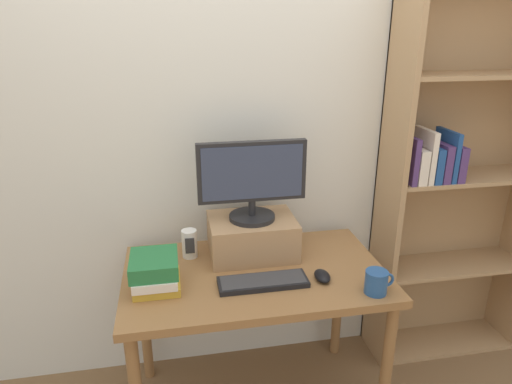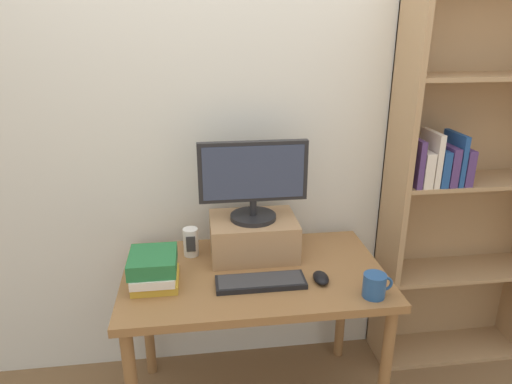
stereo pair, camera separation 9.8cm
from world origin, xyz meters
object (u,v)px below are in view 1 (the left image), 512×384
Objects in this scene: riser_box at (252,236)px; computer_monitor at (252,179)px; computer_mouse at (322,276)px; book_stack at (155,272)px; desk at (255,289)px; keyboard at (263,282)px; bookshelf_unit at (457,174)px; desk_speaker at (190,244)px; coffee_mug at (377,282)px.

riser_box is 0.28m from computer_monitor.
computer_mouse is 0.69m from book_stack.
desk is 2.87× the size of riser_box.
keyboard is at bearing 177.82° from computer_mouse.
book_stack reaches higher than keyboard.
desk is 3.04× the size of keyboard.
bookshelf_unit is 5.44× the size of keyboard.
keyboard is at bearing -83.54° from desk.
desk_speaker is (-0.27, 0.19, 0.16)m from desk.
keyboard is at bearing -46.67° from desk_speaker.
computer_monitor is 3.99× the size of coffee_mug.
computer_mouse is at bearing -30.03° from desk_speaker.
desk is at bearing -96.09° from riser_box.
computer_monitor is 0.45m from keyboard.
desk is 9.31× the size of coffee_mug.
riser_box is 1.78× the size of book_stack.
book_stack is at bearing -154.60° from computer_monitor.
bookshelf_unit is at bearing 6.15° from riser_box.
coffee_mug is (0.18, -0.13, 0.03)m from computer_mouse.
bookshelf_unit is at bearing 6.23° from computer_monitor.
computer_monitor reaches higher than coffee_mug.
computer_mouse is at bearing -6.40° from book_stack.
computer_monitor reaches higher than desk_speaker.
desk is 0.37m from desk_speaker.
riser_box reaches higher than computer_mouse.
desk_speaker is at bearing 148.26° from coffee_mug.
computer_mouse is 0.23m from coffee_mug.
computer_mouse is at bearing 143.55° from coffee_mug.
desk_speaker is at bearing 145.40° from desk.
bookshelf_unit reaches higher than riser_box.
computer_mouse is (0.27, -0.12, 0.11)m from desk.
desk is 0.45m from book_stack.
book_stack is (-0.44, -0.21, -0.30)m from computer_monitor.
coffee_mug is at bearing -44.39° from riser_box.
computer_monitor is 4.66× the size of computer_mouse.
computer_monitor is at bearing 135.71° from coffee_mug.
desk_speaker is (-0.54, 0.31, 0.05)m from computer_mouse.
coffee_mug reaches higher than computer_mouse.
book_stack is at bearing -167.94° from bookshelf_unit.
riser_box is 0.60m from coffee_mug.
desk is at bearing -34.60° from desk_speaker.
desk_speaker reaches higher than desk.
keyboard is 3.58× the size of computer_mouse.
coffee_mug is at bearing -36.45° from computer_mouse.
keyboard is 0.44m from book_stack.
bookshelf_unit reaches higher than computer_monitor.
computer_monitor is 0.42m from desk_speaker.
bookshelf_unit is 4.17× the size of computer_monitor.
keyboard is at bearing -160.23° from bookshelf_unit.
riser_box is (-1.09, -0.12, -0.20)m from bookshelf_unit.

